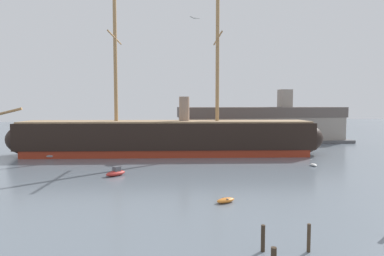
% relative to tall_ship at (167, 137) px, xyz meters
% --- Properties ---
extents(tall_ship, '(72.20, 17.17, 34.81)m').
position_rel_tall_ship_xyz_m(tall_ship, '(0.00, 0.00, 0.00)').
color(tall_ship, maroon).
rests_on(tall_ship, ground).
extents(dinghy_near_centre, '(2.42, 1.71, 0.53)m').
position_rel_tall_ship_xyz_m(dinghy_near_centre, '(2.76, -35.51, -3.47)').
color(dinghy_near_centre, orange).
rests_on(dinghy_near_centre, ground).
extents(motorboat_alongside_bow, '(3.45, 3.14, 1.39)m').
position_rel_tall_ship_xyz_m(motorboat_alongside_bow, '(-9.70, -19.30, -3.25)').
color(motorboat_alongside_bow, '#B22D28').
rests_on(motorboat_alongside_bow, ground).
extents(dinghy_alongside_stern, '(0.94, 1.90, 0.44)m').
position_rel_tall_ship_xyz_m(dinghy_alongside_stern, '(23.62, -17.19, -3.51)').
color(dinghy_alongside_stern, silver).
rests_on(dinghy_alongside_stern, ground).
extents(motorboat_far_left, '(4.99, 3.98, 1.95)m').
position_rel_tall_ship_xyz_m(motorboat_far_left, '(-24.08, 0.04, -3.05)').
color(motorboat_far_left, gray).
rests_on(motorboat_far_left, ground).
extents(dinghy_distant_centre, '(2.11, 1.29, 0.46)m').
position_rel_tall_ship_xyz_m(dinghy_distant_centre, '(7.22, 9.09, -3.50)').
color(dinghy_distant_centre, silver).
rests_on(dinghy_distant_centre, ground).
extents(mooring_piling_nearest, '(0.26, 0.26, 2.09)m').
position_rel_tall_ship_xyz_m(mooring_piling_nearest, '(5.40, -48.48, -2.69)').
color(mooring_piling_nearest, '#423323').
rests_on(mooring_piling_nearest, ground).
extents(mooring_piling_right_pair, '(0.30, 0.30, 1.98)m').
position_rel_tall_ship_xyz_m(mooring_piling_right_pair, '(2.14, -47.83, -2.75)').
color(mooring_piling_right_pair, '#382B1E').
rests_on(mooring_piling_right_pair, ground).
extents(dockside_warehouse_right, '(49.11, 12.88, 14.71)m').
position_rel_tall_ship_xyz_m(dockside_warehouse_right, '(28.09, 18.24, 1.18)').
color(dockside_warehouse_right, '#565659').
rests_on(dockside_warehouse_right, ground).
extents(seagull_in_flight, '(1.04, 0.71, 0.13)m').
position_rel_tall_ship_xyz_m(seagull_in_flight, '(-1.41, -39.61, 14.86)').
color(seagull_in_flight, silver).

